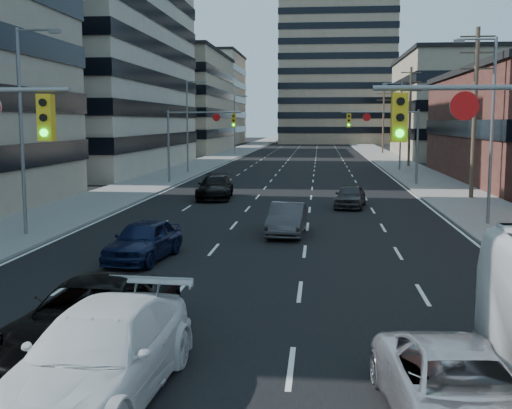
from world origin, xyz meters
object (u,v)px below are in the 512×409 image
object	(u,v)px
white_van	(100,355)
sedan_blue	(144,240)
black_pickup	(92,318)
silver_suv	(459,391)

from	to	relation	value
white_van	sedan_blue	size ratio (longest dim) A/B	1.32
sedan_blue	white_van	bearing A→B (deg)	-70.82
sedan_blue	black_pickup	bearing A→B (deg)	-73.68
black_pickup	silver_suv	size ratio (longest dim) A/B	1.19
white_van	silver_suv	distance (m)	6.29
black_pickup	white_van	size ratio (longest dim) A/B	1.00
silver_suv	black_pickup	bearing A→B (deg)	153.60
white_van	black_pickup	bearing A→B (deg)	116.98
white_van	sedan_blue	distance (m)	11.93
black_pickup	sedan_blue	world-z (taller)	black_pickup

